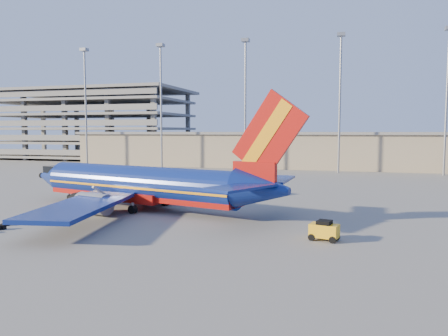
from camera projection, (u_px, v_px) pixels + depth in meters
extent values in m
plane|color=slate|center=(196.00, 206.00, 51.18)|extent=(220.00, 220.00, 0.00)
cube|color=gray|center=(318.00, 151.00, 103.60)|extent=(120.00, 15.00, 8.00)
cube|color=slate|center=(318.00, 133.00, 103.24)|extent=(122.00, 16.00, 0.60)
cube|color=slate|center=(91.00, 155.00, 139.06)|extent=(60.00, 30.00, 0.70)
cube|color=slate|center=(91.00, 142.00, 138.70)|extent=(60.00, 30.00, 0.70)
cube|color=slate|center=(91.00, 129.00, 138.34)|extent=(60.00, 30.00, 0.70)
cube|color=slate|center=(90.00, 116.00, 137.99)|extent=(60.00, 30.00, 0.70)
cube|color=slate|center=(90.00, 102.00, 137.63)|extent=(60.00, 30.00, 0.70)
cube|color=slate|center=(90.00, 92.00, 137.36)|extent=(62.00, 32.00, 0.80)
cube|color=slate|center=(112.00, 126.00, 150.70)|extent=(1.20, 1.20, 21.00)
cylinder|color=gray|center=(86.00, 109.00, 106.45)|extent=(0.44, 0.44, 28.00)
cube|color=gray|center=(84.00, 50.00, 105.24)|extent=(1.60, 1.60, 0.70)
cylinder|color=gray|center=(161.00, 108.00, 100.93)|extent=(0.44, 0.44, 28.00)
cube|color=gray|center=(160.00, 45.00, 99.71)|extent=(1.60, 1.60, 0.70)
cylinder|color=gray|center=(245.00, 107.00, 95.41)|extent=(0.44, 0.44, 28.00)
cube|color=gray|center=(246.00, 40.00, 94.19)|extent=(1.60, 1.60, 0.70)
cylinder|color=gray|center=(340.00, 105.00, 89.88)|extent=(0.44, 0.44, 28.00)
cube|color=gray|center=(341.00, 34.00, 88.67)|extent=(1.60, 1.60, 0.70)
cylinder|color=gray|center=(447.00, 104.00, 84.36)|extent=(0.44, 0.44, 28.00)
cylinder|color=navy|center=(139.00, 183.00, 49.19)|extent=(25.57, 10.22, 3.92)
cube|color=#AF140E|center=(139.00, 192.00, 49.28)|extent=(25.38, 9.50, 1.38)
cube|color=orange|center=(139.00, 186.00, 49.22)|extent=(25.58, 10.26, 0.23)
cone|color=navy|center=(52.00, 176.00, 56.80)|extent=(5.29, 4.91, 3.92)
cube|color=black|center=(58.00, 169.00, 56.01)|extent=(3.15, 3.31, 0.85)
cone|color=navy|center=(262.00, 189.00, 41.29)|extent=(6.32, 5.18, 3.92)
cube|color=#AF140E|center=(255.00, 174.00, 41.60)|extent=(4.45, 1.69, 2.33)
cube|color=#AF140E|center=(269.00, 135.00, 40.53)|extent=(7.60, 2.29, 8.45)
cube|color=orange|center=(267.00, 135.00, 40.64)|extent=(5.11, 1.74, 6.63)
cube|color=navy|center=(274.00, 179.00, 44.54)|extent=(3.49, 6.92, 0.23)
cube|color=navy|center=(240.00, 187.00, 38.37)|extent=(5.88, 7.48, 0.23)
cube|color=navy|center=(197.00, 184.00, 56.44)|extent=(14.38, 16.12, 0.37)
cube|color=navy|center=(84.00, 205.00, 40.49)|extent=(7.89, 17.05, 0.37)
cube|color=#AF140E|center=(142.00, 196.00, 49.05)|extent=(7.19, 5.60, 1.06)
cylinder|color=gray|center=(161.00, 191.00, 54.69)|extent=(4.25, 3.12, 2.22)
cylinder|color=gray|center=(94.00, 204.00, 45.27)|extent=(4.25, 3.12, 2.22)
cylinder|color=gray|center=(69.00, 195.00, 55.32)|extent=(0.31, 0.31, 1.16)
cylinder|color=black|center=(69.00, 197.00, 55.34)|extent=(0.72, 0.43, 0.68)
cylinder|color=black|center=(165.00, 202.00, 50.95)|extent=(1.01, 0.79, 0.89)
cylinder|color=black|center=(133.00, 209.00, 46.23)|extent=(1.01, 0.79, 0.89)
cube|color=yellow|center=(324.00, 231.00, 34.85)|extent=(2.46, 1.76, 1.06)
cube|color=black|center=(324.00, 223.00, 34.80)|extent=(1.30, 1.38, 0.37)
cylinder|color=black|center=(316.00, 234.00, 35.82)|extent=(0.58, 0.31, 0.55)
cylinder|color=black|center=(312.00, 237.00, 34.81)|extent=(0.58, 0.31, 0.55)
cylinder|color=black|center=(337.00, 237.00, 34.99)|extent=(0.58, 0.31, 0.55)
cylinder|color=black|center=(333.00, 240.00, 33.98)|extent=(0.58, 0.31, 0.55)
cube|color=black|center=(3.00, 227.00, 38.83)|extent=(0.48, 0.38, 0.50)
cube|color=black|center=(7.00, 224.00, 40.39)|extent=(0.59, 0.54, 0.36)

